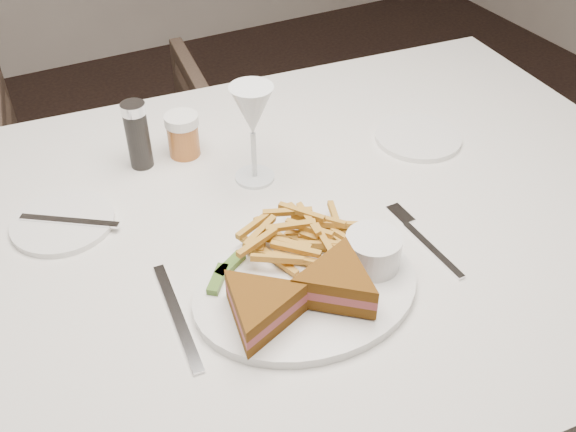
# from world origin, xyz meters

# --- Properties ---
(table) EXTENTS (1.49, 1.06, 0.75)m
(table) POSITION_xyz_m (0.19, 0.18, 0.38)
(table) COLOR silver
(table) RESTS_ON ground
(chair_far) EXTENTS (0.66, 0.63, 0.61)m
(chair_far) POSITION_xyz_m (0.13, 1.13, 0.31)
(chair_far) COLOR #4B3A2E
(chair_far) RESTS_ON ground
(table_setting) EXTENTS (0.80, 0.61, 0.18)m
(table_setting) POSITION_xyz_m (0.18, 0.12, 0.79)
(table_setting) COLOR white
(table_setting) RESTS_ON table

